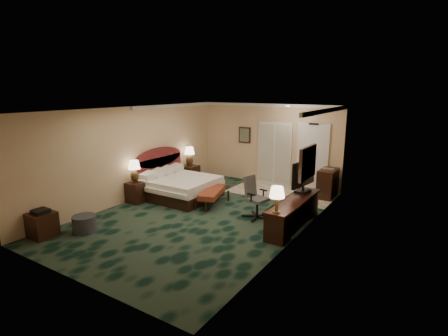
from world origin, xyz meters
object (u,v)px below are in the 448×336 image
Objects in this scene: nightstand_near at (137,192)px; tv at (303,176)px; bed at (181,188)px; side_table at (42,225)px; desk_chair at (257,198)px; ottoman at (85,224)px; minibar at (328,183)px; nightstand_far at (190,174)px; lamp_far at (190,157)px; lamp_near at (135,172)px; bed_bench at (212,197)px; desk at (293,213)px.

tv is at bearing 16.62° from nightstand_near.
bed reaches higher than side_table.
desk_chair reaches higher than nightstand_near.
minibar is (3.90, 5.54, 0.24)m from ottoman.
desk_chair is at bearing -26.65° from nightstand_far.
desk_chair reaches higher than bed.
bed is at bearing -166.12° from tv.
nightstand_near is 1.06× the size of side_table.
minibar is (4.45, 0.93, -0.51)m from lamp_far.
lamp_near is 5.65m from minibar.
tv is at bearing -14.12° from lamp_far.
bed_bench is (2.00, 0.96, -0.68)m from lamp_near.
desk_chair is (1.50, -0.21, 0.31)m from bed_bench.
side_table is 6.11m from tv.
desk_chair is (-0.94, -0.62, -0.55)m from tv.
desk is 2.24× the size of tv.
lamp_far reaches higher than desk_chair.
bed is at bearing -175.89° from desk_chair.
desk reaches higher than ottoman.
nightstand_near is 0.44× the size of bed_bench.
bed_bench is (1.97, -1.51, -0.71)m from lamp_far.
nightstand_far is 0.46× the size of bed_bench.
ottoman is (0.55, -4.61, -0.74)m from lamp_far.
nightstand_near is at bearing 90.64° from side_table.
nightstand_far is 1.15× the size of ottoman.
side_table reaches higher than bed_bench.
lamp_far reaches higher than nightstand_far.
ottoman is at bearing -132.40° from bed_bench.
lamp_near is at bearing 105.30° from ottoman.
desk is at bearing 35.69° from ottoman.
tv is at bearing -8.51° from bed_bench.
desk_chair is (3.49, 0.71, 0.24)m from nightstand_near.
bed_bench is (1.98, 0.92, -0.07)m from nightstand_near.
lamp_far is at bearing 118.72° from bed.
bed_bench is at bearing 173.39° from desk.
nightstand_near is 0.96× the size of nightstand_far.
minibar is at bearing 79.65° from desk_chair.
minibar is (4.44, 6.20, 0.15)m from side_table.
ottoman is 0.50× the size of desk_chair.
minibar is at bearing 97.36° from tv.
nightstand_far is 1.10× the size of side_table.
lamp_far is 4.85m from desk.
lamp_near is 0.27× the size of desk.
lamp_far is (0.01, -0.02, 0.63)m from nightstand_far.
lamp_near is 3.60m from desk_chair.
lamp_near is 0.62× the size of tv.
nightstand_near is 0.61m from lamp_near.
bed reaches higher than bed_bench.
minibar is (2.49, 2.44, 0.20)m from bed_bench.
lamp_near is 2.87m from side_table.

